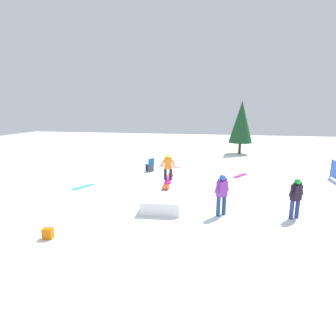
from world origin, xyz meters
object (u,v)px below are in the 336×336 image
(pine_tree_near, at_px, (241,122))
(loose_snowboard_coral, at_px, (169,167))
(bystander_purple, at_px, (222,193))
(backpack_on_snow, at_px, (48,233))
(loose_snowboard_magenta, at_px, (240,176))
(bystander_black, at_px, (296,196))
(loose_snowboard_cyan, at_px, (83,187))
(rail_feature, at_px, (168,182))
(main_rider_on_rail, at_px, (168,167))
(folding_chair, at_px, (150,165))

(pine_tree_near, bearing_deg, loose_snowboard_coral, 141.35)
(bystander_purple, height_order, backpack_on_snow, bystander_purple)
(loose_snowboard_magenta, height_order, loose_snowboard_coral, same)
(bystander_black, xyz_separation_m, loose_snowboard_cyan, (2.16, 9.70, -0.84))
(backpack_on_snow, xyz_separation_m, pine_tree_near, (17.50, -7.03, 2.68))
(rail_feature, xyz_separation_m, loose_snowboard_magenta, (4.06, -3.72, -0.53))
(bystander_purple, relative_size, loose_snowboard_magenta, 1.17)
(bystander_purple, xyz_separation_m, loose_snowboard_magenta, (6.37, -1.20, -0.89))
(bystander_purple, bearing_deg, main_rider_on_rail, -84.92)
(bystander_purple, xyz_separation_m, loose_snowboard_cyan, (2.38, 7.03, -0.89))
(loose_snowboard_cyan, bearing_deg, bystander_black, -76.03)
(rail_feature, distance_m, folding_chair, 4.57)
(pine_tree_near, bearing_deg, loose_snowboard_cyan, 144.41)
(bystander_black, xyz_separation_m, loose_snowboard_coral, (7.81, 6.20, -0.84))
(bystander_black, relative_size, loose_snowboard_cyan, 1.20)
(rail_feature, height_order, folding_chair, folding_chair)
(rail_feature, distance_m, bystander_purple, 3.44)
(bystander_black, xyz_separation_m, loose_snowboard_magenta, (6.15, 1.47, -0.84))
(main_rider_on_rail, xyz_separation_m, loose_snowboard_cyan, (0.07, 4.51, -1.25))
(loose_snowboard_cyan, relative_size, loose_snowboard_coral, 0.83)
(backpack_on_snow, relative_size, pine_tree_near, 0.07)
(backpack_on_snow, bearing_deg, folding_chair, 74.95)
(main_rider_on_rail, xyz_separation_m, bystander_black, (-2.09, -5.19, -0.40))
(rail_feature, height_order, backpack_on_snow, rail_feature)
(loose_snowboard_coral, relative_size, pine_tree_near, 0.33)
(main_rider_on_rail, distance_m, bystander_purple, 3.44)
(bystander_black, distance_m, backpack_on_snow, 8.64)
(folding_chair, bearing_deg, bystander_purple, 74.97)
(main_rider_on_rail, relative_size, loose_snowboard_coral, 0.87)
(rail_feature, relative_size, bystander_black, 1.76)
(folding_chair, height_order, backpack_on_snow, folding_chair)
(rail_feature, xyz_separation_m, folding_chair, (4.12, 1.99, -0.13))
(folding_chair, bearing_deg, backpack_on_snow, 34.85)
(loose_snowboard_magenta, distance_m, loose_snowboard_coral, 5.01)
(loose_snowboard_coral, distance_m, folding_chair, 1.92)
(rail_feature, bearing_deg, loose_snowboard_magenta, -47.22)
(folding_chair, bearing_deg, loose_snowboard_coral, -171.42)
(folding_chair, bearing_deg, pine_tree_near, -177.37)
(bystander_purple, height_order, loose_snowboard_cyan, bystander_purple)
(main_rider_on_rail, relative_size, bystander_purple, 0.83)
(loose_snowboard_cyan, distance_m, pine_tree_near, 15.25)
(bystander_black, bearing_deg, loose_snowboard_magenta, 70.65)
(backpack_on_snow, height_order, pine_tree_near, pine_tree_near)
(rail_feature, xyz_separation_m, main_rider_on_rail, (0.00, 0.00, 0.72))
(loose_snowboard_coral, bearing_deg, bystander_purple, -59.72)
(loose_snowboard_cyan, height_order, loose_snowboard_magenta, same)
(main_rider_on_rail, distance_m, folding_chair, 4.65)
(rail_feature, relative_size, pine_tree_near, 0.57)
(bystander_purple, xyz_separation_m, backpack_on_snow, (-2.93, 5.34, -0.73))
(loose_snowboard_cyan, height_order, pine_tree_near, pine_tree_near)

